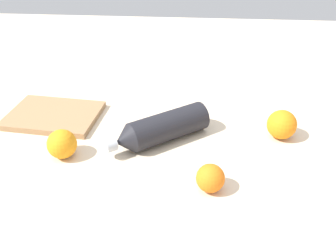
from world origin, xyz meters
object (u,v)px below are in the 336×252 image
at_px(orange_0, 210,178).
at_px(orange_2, 282,125).
at_px(orange_1, 62,144).
at_px(cutting_board, 54,115).
at_px(water_bottle, 160,129).

relative_size(orange_0, orange_2, 0.82).
distance_m(orange_1, orange_2, 0.58).
relative_size(orange_2, cutting_board, 0.30).
bearing_deg(orange_1, water_bottle, 19.94).
bearing_deg(orange_1, cutting_board, 116.46).
distance_m(orange_0, orange_2, 0.30).
relative_size(water_bottle, orange_1, 3.60).
height_order(water_bottle, orange_2, orange_2).
xyz_separation_m(orange_0, cutting_board, (-0.46, 0.28, -0.02)).
bearing_deg(water_bottle, cutting_board, -51.91).
distance_m(water_bottle, orange_0, 0.22).
bearing_deg(orange_2, orange_0, -130.96).
bearing_deg(orange_0, orange_1, 165.54).
distance_m(orange_1, cutting_board, 0.21).
bearing_deg(water_bottle, orange_2, 151.85).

